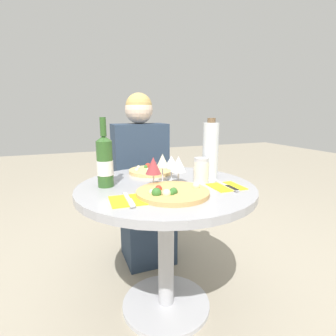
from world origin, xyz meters
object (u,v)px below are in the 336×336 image
(dining_table, at_px, (166,214))
(seated_diner, at_px, (143,185))
(chair_behind_diner, at_px, (139,191))
(tall_carafe, at_px, (210,150))
(wine_bottle, at_px, (105,161))
(pizza_large, at_px, (172,192))

(dining_table, xyz_separation_m, seated_diner, (0.05, 0.59, -0.01))
(chair_behind_diner, xyz_separation_m, tall_carafe, (0.22, -0.69, 0.41))
(seated_diner, relative_size, tall_carafe, 3.63)
(tall_carafe, bearing_deg, wine_bottle, 175.11)
(dining_table, bearing_deg, pizza_large, -101.11)
(chair_behind_diner, height_order, pizza_large, chair_behind_diner)
(chair_behind_diner, bearing_deg, tall_carafe, 107.94)
(dining_table, bearing_deg, tall_carafe, 8.35)
(pizza_large, xyz_separation_m, wine_bottle, (-0.25, 0.25, 0.11))
(chair_behind_diner, bearing_deg, wine_bottle, 62.47)
(wine_bottle, bearing_deg, chair_behind_diner, 62.47)
(pizza_large, relative_size, wine_bottle, 0.97)
(seated_diner, relative_size, pizza_large, 3.65)
(pizza_large, height_order, tall_carafe, tall_carafe)
(wine_bottle, bearing_deg, pizza_large, -44.51)
(dining_table, xyz_separation_m, pizza_large, (-0.03, -0.16, 0.17))
(dining_table, relative_size, chair_behind_diner, 0.97)
(seated_diner, xyz_separation_m, tall_carafe, (0.22, -0.55, 0.32))
(pizza_large, bearing_deg, seated_diner, 83.70)
(wine_bottle, bearing_deg, dining_table, -17.27)
(pizza_large, distance_m, tall_carafe, 0.39)
(dining_table, distance_m, seated_diner, 0.59)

